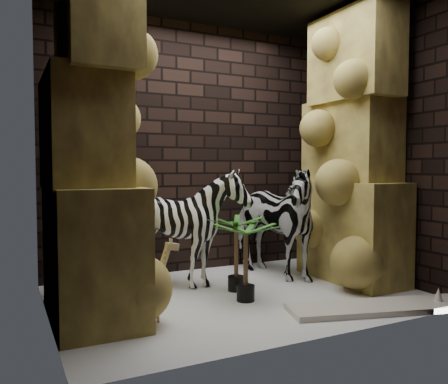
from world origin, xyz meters
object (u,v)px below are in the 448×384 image
giraffe_toy (146,281)px  palm_front (236,253)px  zebra_right (269,212)px  surfboard (380,307)px  palm_back (246,262)px  zebra_left (187,233)px

giraffe_toy → palm_front: (1.11, 0.54, 0.04)m
zebra_right → giraffe_toy: bearing=-163.8°
giraffe_toy → surfboard: (1.95, -0.58, -0.32)m
palm_back → zebra_right: bearing=45.8°
zebra_left → palm_back: bearing=-66.9°
giraffe_toy → palm_back: palm_back is taller
zebra_left → palm_front: 0.57m
zebra_right → surfboard: 1.67m
surfboard → palm_front: bearing=142.7°
zebra_right → zebra_left: bearing=168.4°
giraffe_toy → zebra_left: bearing=44.9°
surfboard → giraffe_toy: bearing=179.1°
palm_front → zebra_right: bearing=31.0°
zebra_right → palm_back: zebra_right is taller
zebra_left → palm_front: bearing=-43.1°
palm_back → surfboard: 1.25m
giraffe_toy → palm_back: size_ratio=0.93×
zebra_right → surfboard: (0.22, -1.49, -0.72)m
zebra_left → palm_back: zebra_left is taller
palm_front → surfboard: (0.84, -1.12, -0.36)m
zebra_left → giraffe_toy: size_ratio=1.81×
zebra_right → giraffe_toy: zebra_right is taller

